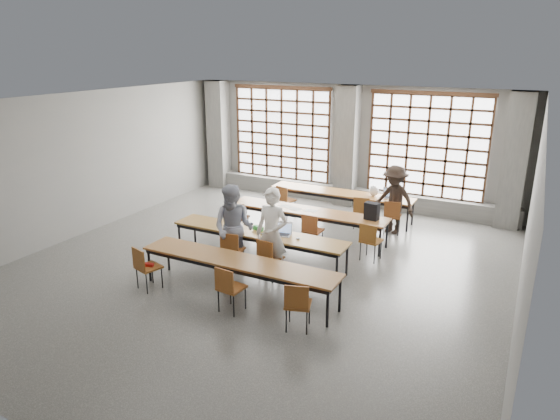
# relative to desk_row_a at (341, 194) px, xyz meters

# --- Properties ---
(floor) EXTENTS (11.00, 11.00, 0.00)m
(floor) POSITION_rel_desk_row_a_xyz_m (-0.35, -3.92, -0.66)
(floor) COLOR #484846
(floor) RESTS_ON ground
(ceiling) EXTENTS (11.00, 11.00, 0.00)m
(ceiling) POSITION_rel_desk_row_a_xyz_m (-0.35, -3.92, 2.84)
(ceiling) COLOR silver
(ceiling) RESTS_ON floor
(wall_back) EXTENTS (10.00, 0.00, 10.00)m
(wall_back) POSITION_rel_desk_row_a_xyz_m (-0.35, 1.58, 1.09)
(wall_back) COLOR slate
(wall_back) RESTS_ON floor
(wall_front) EXTENTS (10.00, 0.00, 10.00)m
(wall_front) POSITION_rel_desk_row_a_xyz_m (-0.35, -9.42, 1.09)
(wall_front) COLOR slate
(wall_front) RESTS_ON floor
(wall_left) EXTENTS (0.00, 11.00, 11.00)m
(wall_left) POSITION_rel_desk_row_a_xyz_m (-5.35, -3.92, 1.09)
(wall_left) COLOR slate
(wall_left) RESTS_ON floor
(wall_right) EXTENTS (0.00, 11.00, 11.00)m
(wall_right) POSITION_rel_desk_row_a_xyz_m (4.65, -3.92, 1.09)
(wall_right) COLOR slate
(wall_right) RESTS_ON floor
(column_left) EXTENTS (0.60, 0.55, 3.50)m
(column_left) POSITION_rel_desk_row_a_xyz_m (-4.85, 1.30, 1.09)
(column_left) COLOR #535350
(column_left) RESTS_ON floor
(column_mid) EXTENTS (0.60, 0.55, 3.50)m
(column_mid) POSITION_rel_desk_row_a_xyz_m (-0.35, 1.30, 1.09)
(column_mid) COLOR #535350
(column_mid) RESTS_ON floor
(column_right) EXTENTS (0.60, 0.55, 3.50)m
(column_right) POSITION_rel_desk_row_a_xyz_m (4.15, 1.30, 1.09)
(column_right) COLOR #535350
(column_right) RESTS_ON floor
(window_left) EXTENTS (3.32, 0.12, 3.00)m
(window_left) POSITION_rel_desk_row_a_xyz_m (-2.60, 1.50, 1.24)
(window_left) COLOR white
(window_left) RESTS_ON wall_back
(window_right) EXTENTS (3.32, 0.12, 3.00)m
(window_right) POSITION_rel_desk_row_a_xyz_m (1.90, 1.50, 1.24)
(window_right) COLOR white
(window_right) RESTS_ON wall_back
(sill_ledge) EXTENTS (9.80, 0.35, 0.50)m
(sill_ledge) POSITION_rel_desk_row_a_xyz_m (-0.35, 1.38, -0.41)
(sill_ledge) COLOR #535350
(sill_ledge) RESTS_ON floor
(desk_row_a) EXTENTS (4.00, 0.70, 0.73)m
(desk_row_a) POSITION_rel_desk_row_a_xyz_m (0.00, 0.00, 0.00)
(desk_row_a) COLOR brown
(desk_row_a) RESTS_ON floor
(desk_row_b) EXTENTS (4.00, 0.70, 0.73)m
(desk_row_b) POSITION_rel_desk_row_a_xyz_m (-0.16, -1.89, 0.00)
(desk_row_b) COLOR brown
(desk_row_b) RESTS_ON floor
(desk_row_c) EXTENTS (4.00, 0.70, 0.73)m
(desk_row_c) POSITION_rel_desk_row_a_xyz_m (-0.48, -3.74, 0.00)
(desk_row_c) COLOR brown
(desk_row_c) RESTS_ON floor
(desk_row_d) EXTENTS (4.00, 0.70, 0.73)m
(desk_row_d) POSITION_rel_desk_row_a_xyz_m (-0.07, -5.22, 0.00)
(desk_row_d) COLOR brown
(desk_row_d) RESTS_ON floor
(chair_back_left) EXTENTS (0.51, 0.51, 0.88)m
(chair_back_left) POSITION_rel_desk_row_a_xyz_m (-1.42, -0.63, -0.13)
(chair_back_left) COLOR brown
(chair_back_left) RESTS_ON floor
(chair_back_mid) EXTENTS (0.48, 0.49, 0.88)m
(chair_back_mid) POSITION_rel_desk_row_a_xyz_m (0.81, -0.63, -0.13)
(chair_back_mid) COLOR brown
(chair_back_mid) RESTS_ON floor
(chair_back_right) EXTENTS (0.48, 0.48, 0.88)m
(chair_back_right) POSITION_rel_desk_row_a_xyz_m (1.61, -0.63, -0.13)
(chair_back_right) COLOR maroon
(chair_back_right) RESTS_ON floor
(chair_mid_left) EXTENTS (0.51, 0.51, 0.88)m
(chair_mid_left) POSITION_rel_desk_row_a_xyz_m (-1.74, -2.52, -0.13)
(chair_mid_left) COLOR brown
(chair_mid_left) RESTS_ON floor
(chair_mid_centre) EXTENTS (0.42, 0.43, 0.88)m
(chair_mid_centre) POSITION_rel_desk_row_a_xyz_m (0.24, -2.52, -0.13)
(chair_mid_centre) COLOR brown
(chair_mid_centre) RESTS_ON floor
(chair_mid_right) EXTENTS (0.47, 0.47, 0.88)m
(chair_mid_right) POSITION_rel_desk_row_a_xyz_m (1.63, -2.52, -0.13)
(chair_mid_right) COLOR brown
(chair_mid_right) RESTS_ON floor
(chair_front_left) EXTENTS (0.49, 0.50, 0.88)m
(chair_front_left) POSITION_rel_desk_row_a_xyz_m (-0.76, -4.37, -0.13)
(chair_front_left) COLOR brown
(chair_front_left) RESTS_ON floor
(chair_front_right) EXTENTS (0.48, 0.48, 0.88)m
(chair_front_right) POSITION_rel_desk_row_a_xyz_m (0.11, -4.37, -0.13)
(chair_front_right) COLOR brown
(chair_front_right) RESTS_ON floor
(chair_near_left) EXTENTS (0.52, 0.53, 0.88)m
(chair_near_left) POSITION_rel_desk_row_a_xyz_m (-1.79, -5.85, -0.13)
(chair_near_left) COLOR brown
(chair_near_left) RESTS_ON floor
(chair_near_mid) EXTENTS (0.46, 0.46, 0.88)m
(chair_near_mid) POSITION_rel_desk_row_a_xyz_m (0.12, -5.85, -0.13)
(chair_near_mid) COLOR brown
(chair_near_mid) RESTS_ON floor
(chair_near_right) EXTENTS (0.52, 0.53, 0.88)m
(chair_near_right) POSITION_rel_desk_row_a_xyz_m (1.45, -5.85, -0.13)
(chair_near_right) COLOR brown
(chair_near_right) RESTS_ON floor
(student_male) EXTENTS (0.70, 0.46, 1.89)m
(student_male) POSITION_rel_desk_row_a_xyz_m (0.12, -4.24, 0.28)
(student_male) COLOR white
(student_male) RESTS_ON floor
(student_female) EXTENTS (1.01, 0.86, 1.84)m
(student_female) POSITION_rel_desk_row_a_xyz_m (-0.78, -4.24, 0.26)
(student_female) COLOR #172146
(student_female) RESTS_ON floor
(student_back) EXTENTS (1.26, 0.95, 1.74)m
(student_back) POSITION_rel_desk_row_a_xyz_m (1.60, -0.50, 0.20)
(student_back) COLOR black
(student_back) RESTS_ON floor
(laptop_front) EXTENTS (0.40, 0.36, 0.26)m
(laptop_front) POSITION_rel_desk_row_a_xyz_m (0.06, -3.63, 0.13)
(laptop_front) COLOR #A8A8AD
(laptop_front) RESTS_ON desk_row_c
(laptop_back) EXTENTS (0.44, 0.40, 0.26)m
(laptop_back) POSITION_rel_desk_row_a_xyz_m (1.33, 0.11, 0.13)
(laptop_back) COLOR #AFAFB4
(laptop_back) RESTS_ON desk_row_a
(mouse) EXTENTS (0.10, 0.07, 0.04)m
(mouse) POSITION_rel_desk_row_a_xyz_m (0.47, -3.76, 0.08)
(mouse) COLOR silver
(mouse) RESTS_ON desk_row_c
(green_box) EXTENTS (0.26, 0.15, 0.09)m
(green_box) POSITION_rel_desk_row_a_xyz_m (-0.53, -3.66, 0.11)
(green_box) COLOR #2C8936
(green_box) RESTS_ON desk_row_c
(phone) EXTENTS (0.14, 0.10, 0.01)m
(phone) POSITION_rel_desk_row_a_xyz_m (-0.30, -3.84, 0.07)
(phone) COLOR black
(phone) RESTS_ON desk_row_c
(paper_sheet_a) EXTENTS (0.33, 0.27, 0.00)m
(paper_sheet_a) POSITION_rel_desk_row_a_xyz_m (-0.76, -1.84, 0.07)
(paper_sheet_a) COLOR silver
(paper_sheet_a) RESTS_ON desk_row_b
(paper_sheet_b) EXTENTS (0.34, 0.27, 0.00)m
(paper_sheet_b) POSITION_rel_desk_row_a_xyz_m (-0.46, -1.94, 0.07)
(paper_sheet_b) COLOR silver
(paper_sheet_b) RESTS_ON desk_row_b
(paper_sheet_c) EXTENTS (0.30, 0.21, 0.00)m
(paper_sheet_c) POSITION_rel_desk_row_a_xyz_m (-0.06, -1.89, 0.07)
(paper_sheet_c) COLOR white
(paper_sheet_c) RESTS_ON desk_row_b
(backpack) EXTENTS (0.34, 0.24, 0.40)m
(backpack) POSITION_rel_desk_row_a_xyz_m (1.44, -1.84, 0.27)
(backpack) COLOR black
(backpack) RESTS_ON desk_row_b
(plastic_bag) EXTENTS (0.32, 0.30, 0.29)m
(plastic_bag) POSITION_rel_desk_row_a_xyz_m (0.90, 0.05, 0.21)
(plastic_bag) COLOR white
(plastic_bag) RESTS_ON desk_row_a
(red_pouch) EXTENTS (0.21, 0.12, 0.06)m
(red_pouch) POSITION_rel_desk_row_a_xyz_m (-1.77, -5.77, -0.16)
(red_pouch) COLOR maroon
(red_pouch) RESTS_ON chair_near_left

